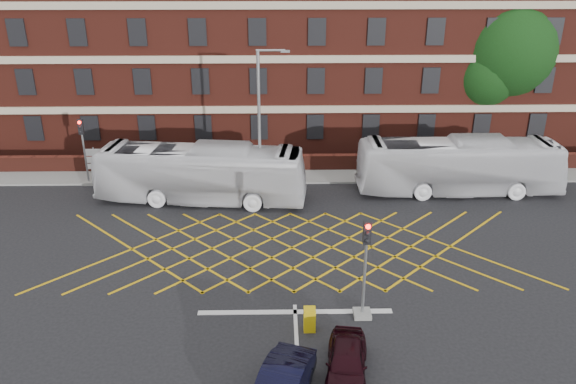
{
  "coord_description": "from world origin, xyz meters",
  "views": [
    {
      "loc": [
        -0.64,
        -22.81,
        13.55
      ],
      "look_at": [
        -0.2,
        1.5,
        3.26
      ],
      "focal_mm": 35.0,
      "sensor_mm": 36.0,
      "label": 1
    }
  ],
  "objects_px": {
    "traffic_light_near": "(364,279)",
    "utility_cabinet": "(310,319)",
    "deciduous_tree": "(502,56)",
    "bus_right": "(459,166)",
    "direction_signs": "(94,160)",
    "car_maroon": "(347,362)",
    "street_lamp": "(261,150)",
    "traffic_light_far": "(85,158)",
    "bus_left": "(201,173)"
  },
  "relations": [
    {
      "from": "car_maroon",
      "to": "direction_signs",
      "type": "xyz_separation_m",
      "value": [
        -14.18,
        18.76,
        0.78
      ]
    },
    {
      "from": "traffic_light_near",
      "to": "traffic_light_far",
      "type": "relative_size",
      "value": 1.0
    },
    {
      "from": "car_maroon",
      "to": "street_lamp",
      "type": "xyz_separation_m",
      "value": [
        -3.33,
        15.64,
        2.43
      ]
    },
    {
      "from": "bus_left",
      "to": "traffic_light_far",
      "type": "distance_m",
      "value": 8.06
    },
    {
      "from": "deciduous_tree",
      "to": "traffic_light_far",
      "type": "distance_m",
      "value": 29.87
    },
    {
      "from": "street_lamp",
      "to": "utility_cabinet",
      "type": "bearing_deg",
      "value": -80.46
    },
    {
      "from": "bus_right",
      "to": "car_maroon",
      "type": "distance_m",
      "value": 18.55
    },
    {
      "from": "car_maroon",
      "to": "utility_cabinet",
      "type": "height_order",
      "value": "car_maroon"
    },
    {
      "from": "car_maroon",
      "to": "traffic_light_near",
      "type": "xyz_separation_m",
      "value": [
        1.06,
        3.5,
        1.17
      ]
    },
    {
      "from": "traffic_light_near",
      "to": "bus_right",
      "type": "bearing_deg",
      "value": 59.4
    },
    {
      "from": "bus_right",
      "to": "direction_signs",
      "type": "bearing_deg",
      "value": 84.37
    },
    {
      "from": "car_maroon",
      "to": "street_lamp",
      "type": "distance_m",
      "value": 16.17
    },
    {
      "from": "car_maroon",
      "to": "traffic_light_far",
      "type": "xyz_separation_m",
      "value": [
        -14.47,
        18.04,
        1.17
      ]
    },
    {
      "from": "bus_right",
      "to": "car_maroon",
      "type": "relative_size",
      "value": 3.52
    },
    {
      "from": "bus_left",
      "to": "bus_right",
      "type": "relative_size",
      "value": 1.0
    },
    {
      "from": "bus_right",
      "to": "deciduous_tree",
      "type": "bearing_deg",
      "value": -29.56
    },
    {
      "from": "deciduous_tree",
      "to": "direction_signs",
      "type": "relative_size",
      "value": 5.05
    },
    {
      "from": "direction_signs",
      "to": "utility_cabinet",
      "type": "distance_m",
      "value": 20.78
    },
    {
      "from": "bus_right",
      "to": "street_lamp",
      "type": "relative_size",
      "value": 1.39
    },
    {
      "from": "bus_left",
      "to": "direction_signs",
      "type": "distance_m",
      "value": 8.07
    },
    {
      "from": "traffic_light_far",
      "to": "utility_cabinet",
      "type": "xyz_separation_m",
      "value": [
        13.33,
        -15.44,
        -1.27
      ]
    },
    {
      "from": "car_maroon",
      "to": "direction_signs",
      "type": "height_order",
      "value": "direction_signs"
    },
    {
      "from": "bus_right",
      "to": "utility_cabinet",
      "type": "height_order",
      "value": "bus_right"
    },
    {
      "from": "traffic_light_far",
      "to": "street_lamp",
      "type": "distance_m",
      "value": 11.46
    },
    {
      "from": "deciduous_tree",
      "to": "street_lamp",
      "type": "xyz_separation_m",
      "value": [
        -17.32,
        -9.97,
        -3.75
      ]
    },
    {
      "from": "street_lamp",
      "to": "direction_signs",
      "type": "height_order",
      "value": "street_lamp"
    },
    {
      "from": "bus_right",
      "to": "direction_signs",
      "type": "height_order",
      "value": "bus_right"
    },
    {
      "from": "deciduous_tree",
      "to": "traffic_light_far",
      "type": "height_order",
      "value": "deciduous_tree"
    },
    {
      "from": "bus_right",
      "to": "direction_signs",
      "type": "distance_m",
      "value": 22.97
    },
    {
      "from": "deciduous_tree",
      "to": "utility_cabinet",
      "type": "xyz_separation_m",
      "value": [
        -15.13,
        -23.01,
        -6.28
      ]
    },
    {
      "from": "utility_cabinet",
      "to": "bus_left",
      "type": "bearing_deg",
      "value": 114.21
    },
    {
      "from": "traffic_light_near",
      "to": "direction_signs",
      "type": "bearing_deg",
      "value": 134.94
    },
    {
      "from": "street_lamp",
      "to": "direction_signs",
      "type": "distance_m",
      "value": 11.41
    },
    {
      "from": "car_maroon",
      "to": "deciduous_tree",
      "type": "bearing_deg",
      "value": 69.89
    },
    {
      "from": "car_maroon",
      "to": "utility_cabinet",
      "type": "xyz_separation_m",
      "value": [
        -1.14,
        2.6,
        -0.1
      ]
    },
    {
      "from": "bus_left",
      "to": "traffic_light_near",
      "type": "distance_m",
      "value": 14.26
    },
    {
      "from": "deciduous_tree",
      "to": "traffic_light_far",
      "type": "xyz_separation_m",
      "value": [
        -28.46,
        -7.57,
        -5.01
      ]
    },
    {
      "from": "bus_left",
      "to": "utility_cabinet",
      "type": "xyz_separation_m",
      "value": [
        5.73,
        -12.75,
        -1.22
      ]
    },
    {
      "from": "deciduous_tree",
      "to": "utility_cabinet",
      "type": "relative_size",
      "value": 11.23
    },
    {
      "from": "traffic_light_near",
      "to": "direction_signs",
      "type": "relative_size",
      "value": 1.94
    },
    {
      "from": "deciduous_tree",
      "to": "utility_cabinet",
      "type": "bearing_deg",
      "value": -123.33
    },
    {
      "from": "deciduous_tree",
      "to": "traffic_light_near",
      "type": "xyz_separation_m",
      "value": [
        -12.93,
        -22.12,
        -5.01
      ]
    },
    {
      "from": "bus_right",
      "to": "traffic_light_far",
      "type": "distance_m",
      "value": 23.19
    },
    {
      "from": "deciduous_tree",
      "to": "utility_cabinet",
      "type": "distance_m",
      "value": 28.24
    },
    {
      "from": "traffic_light_near",
      "to": "utility_cabinet",
      "type": "xyz_separation_m",
      "value": [
        -2.2,
        -0.89,
        -1.27
      ]
    },
    {
      "from": "street_lamp",
      "to": "utility_cabinet",
      "type": "relative_size",
      "value": 8.91
    },
    {
      "from": "street_lamp",
      "to": "bus_right",
      "type": "bearing_deg",
      "value": 3.44
    },
    {
      "from": "traffic_light_far",
      "to": "street_lamp",
      "type": "height_order",
      "value": "street_lamp"
    },
    {
      "from": "direction_signs",
      "to": "deciduous_tree",
      "type": "bearing_deg",
      "value": 13.66
    },
    {
      "from": "bus_left",
      "to": "traffic_light_near",
      "type": "relative_size",
      "value": 2.88
    }
  ]
}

